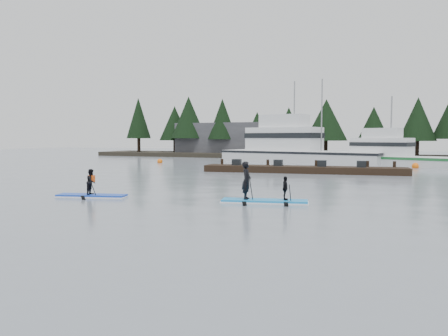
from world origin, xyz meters
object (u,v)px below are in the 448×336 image
at_px(fishing_boat_medium, 393,161).
at_px(floating_dock, 303,170).
at_px(paddleboard_duo, 260,191).
at_px(paddleboard_solo, 92,188).
at_px(fishing_boat_large, 296,156).

bearing_deg(fishing_boat_medium, floating_dock, -99.50).
xyz_separation_m(fishing_boat_medium, paddleboard_duo, (-4.50, -28.59, -0.01)).
bearing_deg(fishing_boat_medium, paddleboard_solo, -94.08).
height_order(fishing_boat_large, paddleboard_duo, fishing_boat_large).
xyz_separation_m(floating_dock, paddleboard_duo, (1.88, -16.62, 0.26)).
relative_size(floating_dock, paddleboard_duo, 4.17).
distance_m(fishing_boat_large, paddleboard_duo, 30.93).
height_order(fishing_boat_medium, paddleboard_solo, fishing_boat_medium).
bearing_deg(paddleboard_solo, fishing_boat_large, 71.31).
xyz_separation_m(fishing_boat_large, paddleboard_solo, (-2.31, -31.87, -0.37)).
relative_size(fishing_boat_large, paddleboard_duo, 4.92).
bearing_deg(fishing_boat_large, paddleboard_solo, -81.38).
bearing_deg(paddleboard_solo, floating_dock, 56.65).
xyz_separation_m(fishing_boat_large, fishing_boat_medium, (10.24, -1.80, -0.25)).
relative_size(fishing_boat_large, paddleboard_solo, 5.51).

